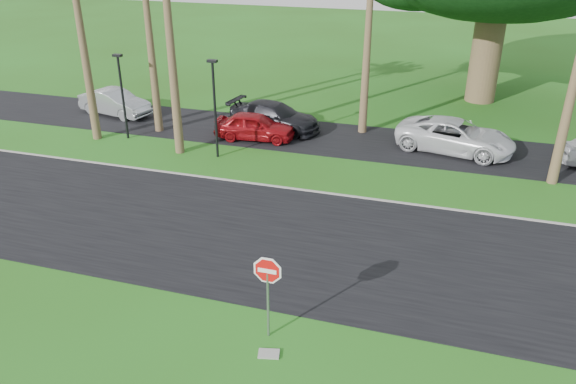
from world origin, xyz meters
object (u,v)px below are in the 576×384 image
at_px(car_red, 255,126).
at_px(car_silver, 115,103).
at_px(car_dark, 274,117).
at_px(car_minivan, 455,136).
at_px(stop_sign_near, 268,281).

bearing_deg(car_red, car_silver, 75.92).
height_order(car_dark, car_minivan, car_minivan).
height_order(car_silver, car_minivan, car_minivan).
xyz_separation_m(car_silver, car_dark, (9.62, 0.23, 0.01)).
relative_size(stop_sign_near, car_dark, 0.52).
height_order(car_red, car_minivan, car_minivan).
distance_m(stop_sign_near, car_red, 15.36).
relative_size(stop_sign_near, car_silver, 0.59).
bearing_deg(stop_sign_near, car_minivan, 74.52).
bearing_deg(car_minivan, car_dark, 98.62).
bearing_deg(stop_sign_near, car_dark, 107.75).
height_order(car_red, car_dark, car_dark).
xyz_separation_m(stop_sign_near, car_silver, (-14.73, 15.71, -1.05)).
bearing_deg(car_silver, stop_sign_near, -124.81).
distance_m(stop_sign_near, car_dark, 16.77).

